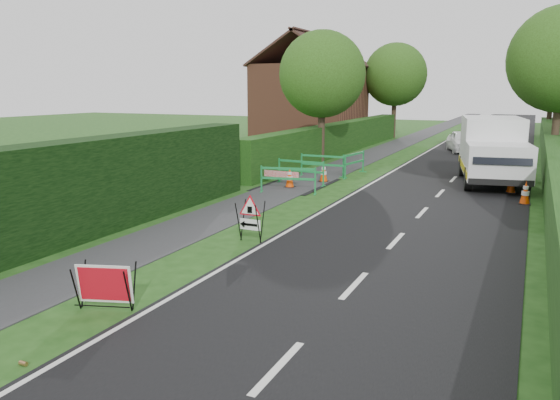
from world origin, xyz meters
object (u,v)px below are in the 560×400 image
(red_rect_sign, at_px, (104,285))
(triangle_sign, at_px, (249,215))
(hatchback_car, at_px, (463,141))
(works_van, at_px, (493,149))

(red_rect_sign, height_order, triangle_sign, triangle_sign)
(red_rect_sign, distance_m, hatchback_car, 28.01)
(triangle_sign, xyz_separation_m, hatchback_car, (2.38, 23.04, -0.06))
(red_rect_sign, relative_size, hatchback_car, 0.28)
(red_rect_sign, distance_m, triangle_sign, 4.86)
(works_van, relative_size, hatchback_car, 1.58)
(triangle_sign, bearing_deg, hatchback_car, 83.73)
(triangle_sign, relative_size, works_van, 0.17)
(red_rect_sign, height_order, works_van, works_van)
(triangle_sign, height_order, works_van, works_van)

